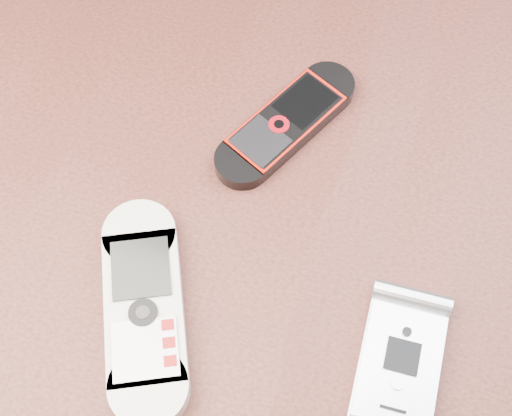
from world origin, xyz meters
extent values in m
plane|color=#472B19|center=(0.00, 0.00, 0.00)|extent=(4.00, 4.00, 0.00)
cube|color=black|center=(0.00, 0.00, 0.73)|extent=(1.20, 0.80, 0.03)
cube|color=silver|center=(-0.05, -0.10, 0.76)|extent=(0.12, 0.18, 0.02)
cube|color=black|center=(0.01, 0.08, 0.76)|extent=(0.11, 0.15, 0.01)
cube|color=silver|center=(0.13, -0.09, 0.76)|extent=(0.06, 0.11, 0.02)
camera|label=1|loc=(0.07, -0.24, 1.25)|focal=50.00mm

